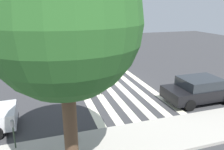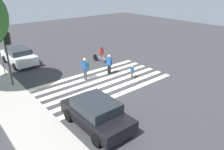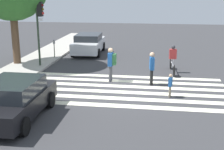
# 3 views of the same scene
# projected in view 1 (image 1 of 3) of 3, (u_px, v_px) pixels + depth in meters

# --- Properties ---
(ground_plane) EXTENTS (60.00, 60.00, 0.00)m
(ground_plane) POSITION_uv_depth(u_px,v_px,m) (115.00, 88.00, 15.23)
(ground_plane) COLOR #38383A
(sidewalk_curb) EXTENTS (36.00, 2.50, 0.14)m
(sidewalk_curb) POSITION_uv_depth(u_px,v_px,m) (161.00, 135.00, 9.54)
(sidewalk_curb) COLOR #ADA89E
(sidewalk_curb) RESTS_ON ground_plane
(crosswalk_stripes) EXTENTS (4.93, 10.00, 0.01)m
(crosswalk_stripes) POSITION_uv_depth(u_px,v_px,m) (115.00, 88.00, 15.23)
(crosswalk_stripes) COLOR #F2EDCC
(crosswalk_stripes) RESTS_ON ground_plane
(traffic_light) EXTENTS (0.60, 0.50, 4.14)m
(traffic_light) POSITION_uv_depth(u_px,v_px,m) (72.00, 75.00, 8.46)
(traffic_light) COLOR #283828
(traffic_light) RESTS_ON ground_plane
(parking_meter) EXTENTS (0.15, 0.15, 1.37)m
(parking_meter) POSITION_uv_depth(u_px,v_px,m) (13.00, 128.00, 8.34)
(parking_meter) COLOR #283828
(parking_meter) RESTS_ON ground_plane
(street_tree) EXTENTS (4.49, 4.49, 7.26)m
(street_tree) POSITION_uv_depth(u_px,v_px,m) (64.00, 24.00, 6.10)
(street_tree) COLOR brown
(street_tree) RESTS_ON ground_plane
(pedestrian_child_with_backpack) EXTENTS (0.48, 0.26, 1.66)m
(pedestrian_child_with_backpack) POSITION_uv_depth(u_px,v_px,m) (97.00, 71.00, 15.92)
(pedestrian_child_with_backpack) COLOR black
(pedestrian_child_with_backpack) RESTS_ON ground_plane
(pedestrian_adult_yellow_jacket) EXTENTS (0.32, 0.20, 1.07)m
(pedestrian_adult_yellow_jacket) POSITION_uv_depth(u_px,v_px,m) (116.00, 70.00, 17.32)
(pedestrian_adult_yellow_jacket) COLOR #6B6051
(pedestrian_adult_yellow_jacket) RESTS_ON ground_plane
(pedestrian_adult_tall_backpack) EXTENTS (0.50, 0.42, 1.77)m
(pedestrian_adult_tall_backpack) POSITION_uv_depth(u_px,v_px,m) (100.00, 79.00, 13.91)
(pedestrian_adult_tall_backpack) COLOR #4C4C51
(pedestrian_adult_tall_backpack) RESTS_ON ground_plane
(cyclist_near_curb) EXTENTS (2.38, 0.42, 1.60)m
(cyclist_near_curb) POSITION_uv_depth(u_px,v_px,m) (60.00, 71.00, 16.23)
(cyclist_near_curb) COLOR black
(cyclist_near_curb) RESTS_ON ground_plane
(car_parked_far_curb) EXTENTS (4.18, 2.11, 1.46)m
(car_parked_far_curb) POSITION_uv_depth(u_px,v_px,m) (199.00, 89.00, 12.96)
(car_parked_far_curb) COLOR black
(car_parked_far_curb) RESTS_ON ground_plane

